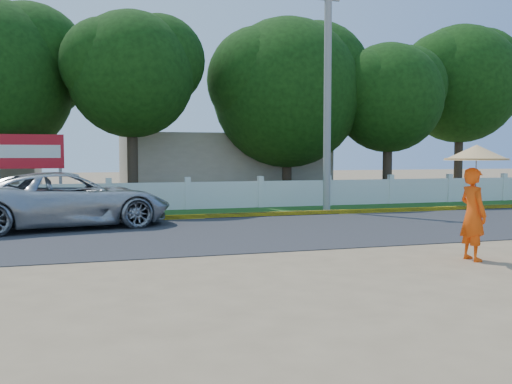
{
  "coord_description": "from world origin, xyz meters",
  "views": [
    {
      "loc": [
        -3.95,
        -10.93,
        2.2
      ],
      "look_at": [
        0.0,
        2.0,
        1.3
      ],
      "focal_mm": 40.0,
      "sensor_mm": 36.0,
      "label": 1
    }
  ],
  "objects_px": {
    "monk_with_parasol": "(475,185)",
    "billboard": "(29,156)",
    "utility_pole": "(327,96)",
    "vehicle": "(68,200)"
  },
  "relations": [
    {
      "from": "vehicle",
      "to": "billboard",
      "type": "distance_m",
      "value": 5.74
    },
    {
      "from": "monk_with_parasol",
      "to": "billboard",
      "type": "relative_size",
      "value": 0.81
    },
    {
      "from": "vehicle",
      "to": "monk_with_parasol",
      "type": "bearing_deg",
      "value": -145.05
    },
    {
      "from": "billboard",
      "to": "utility_pole",
      "type": "bearing_deg",
      "value": -17.06
    },
    {
      "from": "utility_pole",
      "to": "billboard",
      "type": "distance_m",
      "value": 11.52
    },
    {
      "from": "utility_pole",
      "to": "billboard",
      "type": "bearing_deg",
      "value": 162.94
    },
    {
      "from": "utility_pole",
      "to": "billboard",
      "type": "xyz_separation_m",
      "value": [
        -10.8,
        3.32,
        -2.24
      ]
    },
    {
      "from": "vehicle",
      "to": "billboard",
      "type": "xyz_separation_m",
      "value": [
        -1.49,
        5.39,
        1.3
      ]
    },
    {
      "from": "utility_pole",
      "to": "monk_with_parasol",
      "type": "height_order",
      "value": "utility_pole"
    },
    {
      "from": "utility_pole",
      "to": "monk_with_parasol",
      "type": "bearing_deg",
      "value": -96.67
    }
  ]
}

